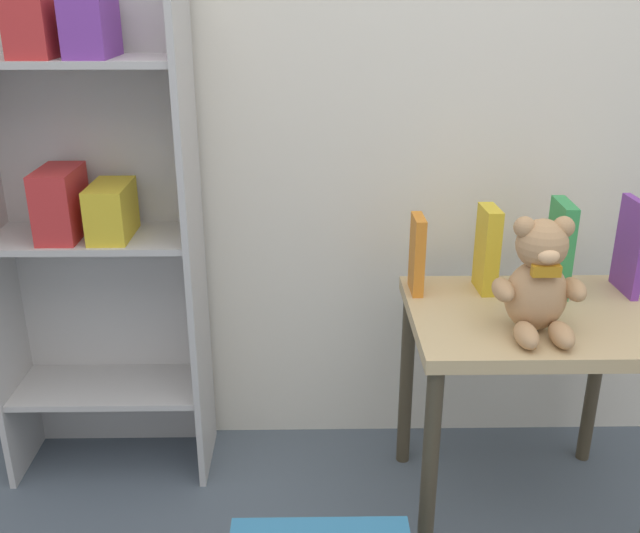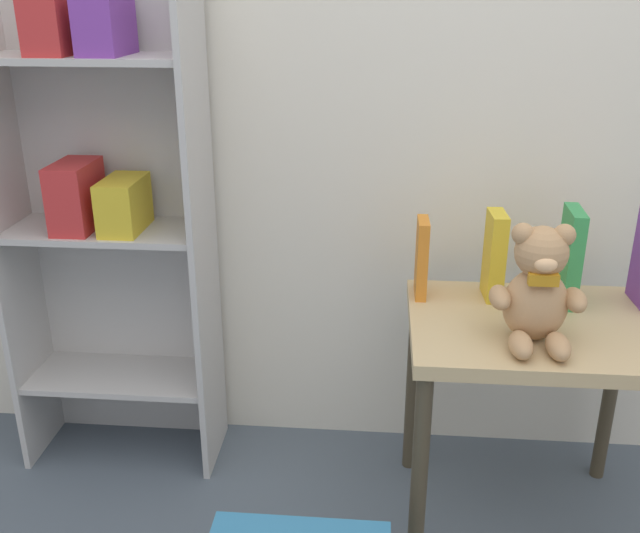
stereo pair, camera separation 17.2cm
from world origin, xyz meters
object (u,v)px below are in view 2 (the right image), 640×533
at_px(display_table, 533,355).
at_px(book_standing_green, 570,257).
at_px(bookshelf_side, 107,200).
at_px(book_standing_yellow, 494,256).
at_px(teddy_bear, 538,290).
at_px(book_standing_orange, 422,258).

bearing_deg(display_table, book_standing_green, 54.82).
bearing_deg(display_table, bookshelf_side, 167.37).
bearing_deg(book_standing_yellow, display_table, -60.00).
height_order(teddy_bear, book_standing_green, teddy_bear).
height_order(book_standing_orange, book_standing_yellow, book_standing_yellow).
xyz_separation_m(book_standing_yellow, book_standing_green, (0.19, -0.02, 0.01)).
height_order(bookshelf_side, book_standing_yellow, bookshelf_side).
xyz_separation_m(display_table, book_standing_green, (0.09, 0.13, 0.22)).
xyz_separation_m(display_table, book_standing_orange, (-0.28, 0.14, 0.20)).
distance_m(teddy_bear, book_standing_yellow, 0.26).
bearing_deg(book_standing_orange, book_standing_green, -1.90).
bearing_deg(book_standing_yellow, book_standing_orange, 179.47).
relative_size(display_table, book_standing_orange, 2.97).
distance_m(display_table, book_standing_green, 0.27).
relative_size(bookshelf_side, book_standing_green, 5.86).
bearing_deg(teddy_bear, book_standing_yellow, 103.90).
distance_m(book_standing_yellow, book_standing_green, 0.19).
bearing_deg(bookshelf_side, book_standing_green, -5.80).
xyz_separation_m(bookshelf_side, book_standing_orange, (0.88, -0.12, -0.10)).
xyz_separation_m(book_standing_orange, book_standing_green, (0.38, -0.01, 0.02)).
xyz_separation_m(bookshelf_side, book_standing_yellow, (1.07, -0.11, -0.09)).
bearing_deg(display_table, teddy_bear, -107.93).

